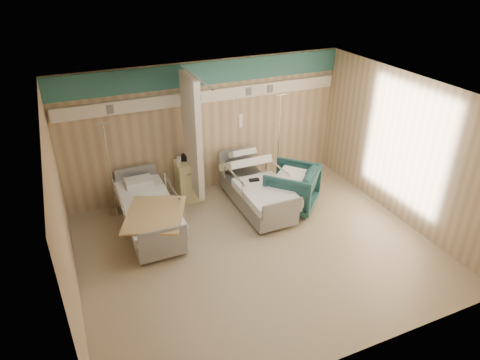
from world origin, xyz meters
name	(u,v)px	position (x,y,z in m)	size (l,w,h in m)	color
ground	(258,250)	(0.00, 0.00, 0.00)	(6.00, 5.00, 0.00)	gray
room_walls	(251,148)	(-0.03, 0.25, 1.86)	(6.04, 5.04, 2.82)	tan
bed_right	(257,194)	(0.60, 1.30, 0.32)	(1.00, 2.16, 0.63)	white
bed_left	(150,217)	(-1.60, 1.30, 0.32)	(1.00, 2.16, 0.63)	white
bedside_cabinet	(189,180)	(-0.55, 2.20, 0.42)	(0.50, 0.48, 0.85)	#EDE194
visitor_armchair	(292,188)	(1.25, 1.03, 0.45)	(0.95, 0.98, 0.89)	#1C4648
waffle_blanket	(293,167)	(1.23, 1.01, 0.93)	(0.61, 0.54, 0.07)	white
iv_stand_right	(277,167)	(1.45, 2.03, 0.43)	(0.37, 0.37, 2.09)	silver
iv_stand_left	(115,196)	(-2.08, 2.24, 0.39)	(0.34, 0.34, 1.90)	silver
call_remote	(254,180)	(0.53, 1.29, 0.65)	(0.20, 0.09, 0.04)	black
tan_blanket	(155,214)	(-1.58, 0.84, 0.65)	(0.96, 1.20, 0.04)	tan
toiletry_bag	(187,158)	(-0.54, 2.29, 0.91)	(0.22, 0.14, 0.12)	black
white_cup	(179,160)	(-0.73, 2.22, 0.92)	(0.09, 0.09, 0.13)	white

